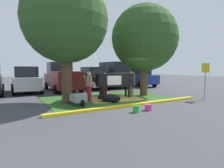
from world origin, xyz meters
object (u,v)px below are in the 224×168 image
Objects in this scene: shade_tree_left at (66,21)px; bucket_green at (136,109)px; person_visitor_far at (89,85)px; sedan_blue at (139,77)px; sedan_silver at (26,80)px; suv_black at (114,75)px; calf_lying at (110,98)px; wheelbarrow at (78,98)px; pickup_truck_maroon at (62,78)px; cow_holstein at (113,80)px; person_handler at (105,83)px; shade_tree_right at (144,38)px; person_visitor_near at (132,82)px; parking_sign at (205,74)px; bucket_pink at (148,107)px; hatchback_white at (93,78)px.

shade_tree_left is 22.66× the size of bucket_green.
person_visitor_far is 10.08m from sedan_blue.
suv_black is (8.03, 0.12, 0.29)m from sedan_silver.
wheelbarrow is (-1.80, 0.06, 0.15)m from calf_lying.
pickup_truck_maroon is 5.27m from suv_black.
person_visitor_far is 1.06× the size of wheelbarrow.
pickup_truck_maroon is 1.17× the size of suv_black.
cow_holstein is at bearing 74.30° from bucket_green.
pickup_truck_maroon is at bearing 114.02° from person_handler.
shade_tree_right is at bearing -54.34° from pickup_truck_maroon.
shade_tree_right is 4.07m from person_handler.
person_visitor_near is 5.98m from suv_black.
parking_sign is 12.74m from sedan_silver.
shade_tree_left is 9.47m from suv_black.
bucket_green is at bearing -124.16° from person_visitor_near.
wheelbarrow reaches higher than bucket_green.
sedan_silver is at bearing 116.92° from calf_lying.
hatchback_white is at bearing 80.60° from bucket_pink.
person_visitor_near is 4.84m from bucket_green.
person_handler is 0.93× the size of person_visitor_near.
wheelbarrow is at bearing -168.29° from shade_tree_right.
sedan_silver reaches higher than person_handler.
calf_lying is at bearing -1.75° from wheelbarrow.
hatchback_white is 1.00× the size of sedan_blue.
person_visitor_far reaches higher than cow_holstein.
calf_lying is 3.01m from person_visitor_near.
cow_holstein is at bearing 2.52° from shade_tree_left.
person_handler reaches higher than bucket_pink.
person_handler is at bearing 67.68° from calf_lying.
bucket_pink is at bearing -126.73° from sedan_blue.
wheelbarrow is at bearing -138.22° from person_handler.
person_visitor_far reaches higher than bucket_green.
person_handler reaches higher than bucket_green.
suv_black reaches higher than hatchback_white.
sedan_silver reaches higher than bucket_pink.
bucket_pink is (1.38, -3.40, -0.77)m from person_visitor_far.
sedan_blue reaches higher than wheelbarrow.
shade_tree_right is 4.43m from parking_sign.
sedan_blue is (9.48, 5.70, -3.35)m from shade_tree_left.
bucket_green is (1.65, -2.52, -0.23)m from wheelbarrow.
wheelbarrow is 0.35× the size of suv_black.
bucket_green is at bearing -78.50° from person_visitor_far.
calf_lying reaches higher than bucket_green.
shade_tree_left is 1.50× the size of sedan_silver.
person_visitor_far is at bearing -138.58° from person_handler.
suv_black reaches higher than wheelbarrow.
sedan_silver is at bearing 104.20° from wheelbarrow.
sedan_silver is at bearing 103.87° from shade_tree_left.
wheelbarrow is (-2.88, -2.57, -0.46)m from person_handler.
cow_holstein is 3.89m from bucket_green.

